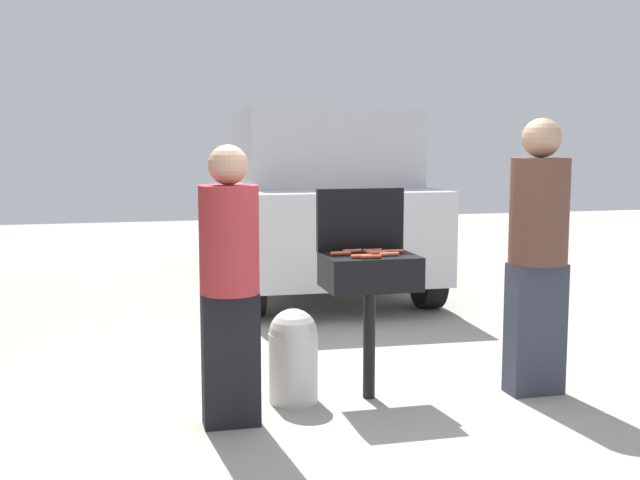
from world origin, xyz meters
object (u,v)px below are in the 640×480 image
Objects in this scene: bbq_grill at (370,277)px; parked_minivan at (312,198)px; hot_dog_1 at (361,256)px; hot_dog_5 at (372,251)px; hot_dog_6 at (393,251)px; person_right at (538,246)px; propane_tank at (293,354)px; hot_dog_2 at (376,252)px; hot_dog_8 at (352,251)px; hot_dog_0 at (378,253)px; hot_dog_7 at (340,253)px; person_left at (230,276)px; hot_dog_3 at (389,254)px; hot_dog_4 at (371,257)px.

bbq_grill is 0.21× the size of parked_minivan.
hot_dog_5 is at bearing 57.26° from hot_dog_1.
hot_dog_1 is 1.00× the size of hot_dog_6.
propane_tank is at bearing -13.81° from person_right.
hot_dog_5 is (0.00, 0.07, 0.00)m from hot_dog_2.
hot_dog_8 is at bearing 128.52° from bbq_grill.
bbq_grill is 7.36× the size of hot_dog_2.
hot_dog_0 reaches higher than bbq_grill.
hot_dog_1 is at bearing -59.89° from hot_dog_7.
person_left is at bearing -163.15° from bbq_grill.
bbq_grill is 7.36× the size of hot_dog_1.
person_right is at bearing -1.92° from hot_dog_1.
person_left is at bearing -162.51° from hot_dog_2.
hot_dog_2 is at bearing -16.99° from person_right.
hot_dog_7 is at bearing 170.17° from hot_dog_0.
hot_dog_0 reaches higher than propane_tank.
person_left is at bearing -169.13° from hot_dog_3.
hot_dog_6 reaches higher than bbq_grill.
person_right is (1.01, -0.08, 0.03)m from hot_dog_3.
hot_dog_7 is at bearing -141.08° from hot_dog_8.
propane_tank is 4.27m from parked_minivan.
propane_tank is (-0.60, 0.12, -0.65)m from hot_dog_3.
person_left reaches higher than hot_dog_7.
hot_dog_4 reaches higher than bbq_grill.
person_left is (-0.86, -0.40, -0.06)m from hot_dog_8.
hot_dog_3 is 4.22m from parked_minivan.
hot_dog_7 is at bearing 171.04° from bbq_grill.
parked_minivan reaches higher than bbq_grill.
hot_dog_3 is 0.27m from hot_dog_8.
person_right reaches higher than hot_dog_8.
hot_dog_4 and hot_dog_7 have the same top height.
person_right is at bearing -11.15° from person_left.
person_left reaches higher than hot_dog_1.
hot_dog_2 is 0.21m from hot_dog_4.
propane_tank is 0.34× the size of person_right.
bbq_grill is 0.19m from hot_dog_5.
bbq_grill is at bearing -167.72° from hot_dog_6.
person_right is (1.30, -0.20, 0.03)m from hot_dog_7.
person_left is (-1.05, -0.20, -0.06)m from hot_dog_3.
hot_dog_3 is at bearing -65.31° from hot_dog_2.
parked_minivan is (0.54, 4.01, 0.06)m from hot_dog_5.
hot_dog_4 is at bearing -115.80° from hot_dog_2.
person_right is at bearing -4.65° from hot_dog_3.
hot_dog_3 is 0.14m from hot_dog_6.
hot_dog_6 is at bearing 12.28° from bbq_grill.
person_left is 2.07m from person_right.
hot_dog_6 is (0.22, 0.20, 0.00)m from hot_dog_4.
hot_dog_3 and hot_dog_5 have the same top height.
hot_dog_1 is 0.18m from hot_dog_7.
hot_dog_7 reaches higher than bbq_grill.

